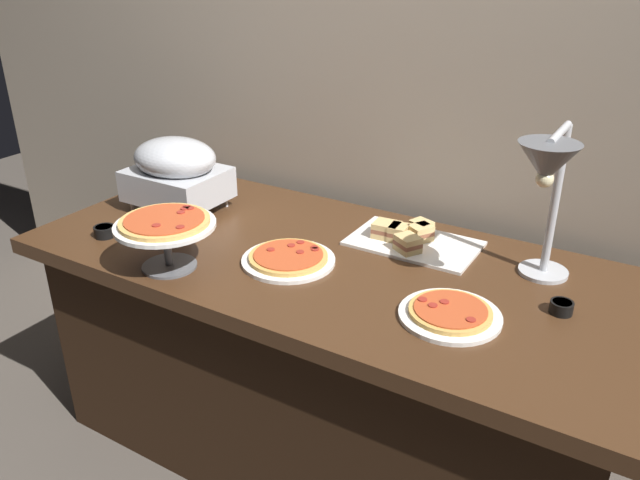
{
  "coord_description": "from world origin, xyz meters",
  "views": [
    {
      "loc": [
        0.86,
        -1.48,
        1.63
      ],
      "look_at": [
        -0.03,
        0.0,
        0.81
      ],
      "focal_mm": 35.53,
      "sensor_mm": 36.0,
      "label": 1
    }
  ],
  "objects_px": {
    "heat_lamp": "(548,177)",
    "pizza_plate_center": "(288,259)",
    "sauce_cup_near": "(104,231)",
    "sauce_cup_far": "(561,307)",
    "sandwich_platter": "(409,238)",
    "chafing_dish": "(176,170)",
    "pizza_plate_raised_stand": "(165,228)",
    "pizza_plate_front": "(450,313)"
  },
  "relations": [
    {
      "from": "heat_lamp",
      "to": "pizza_plate_center",
      "type": "bearing_deg",
      "value": -166.33
    },
    {
      "from": "sauce_cup_near",
      "to": "sauce_cup_far",
      "type": "relative_size",
      "value": 1.11
    },
    {
      "from": "sandwich_platter",
      "to": "chafing_dish",
      "type": "bearing_deg",
      "value": -169.27
    },
    {
      "from": "chafing_dish",
      "to": "heat_lamp",
      "type": "distance_m",
      "value": 1.25
    },
    {
      "from": "pizza_plate_raised_stand",
      "to": "chafing_dish",
      "type": "bearing_deg",
      "value": 128.77
    },
    {
      "from": "heat_lamp",
      "to": "pizza_plate_center",
      "type": "relative_size",
      "value": 1.6
    },
    {
      "from": "pizza_plate_center",
      "to": "sandwich_platter",
      "type": "bearing_deg",
      "value": 49.75
    },
    {
      "from": "chafing_dish",
      "to": "pizza_plate_raised_stand",
      "type": "bearing_deg",
      "value": -51.23
    },
    {
      "from": "heat_lamp",
      "to": "pizza_plate_center",
      "type": "distance_m",
      "value": 0.76
    },
    {
      "from": "heat_lamp",
      "to": "sauce_cup_near",
      "type": "bearing_deg",
      "value": -166.01
    },
    {
      "from": "pizza_plate_raised_stand",
      "to": "pizza_plate_center",
      "type": "bearing_deg",
      "value": 36.13
    },
    {
      "from": "sauce_cup_far",
      "to": "sandwich_platter",
      "type": "bearing_deg",
      "value": 160.73
    },
    {
      "from": "pizza_plate_front",
      "to": "sauce_cup_near",
      "type": "xyz_separation_m",
      "value": [
        -1.14,
        -0.11,
        0.01
      ]
    },
    {
      "from": "chafing_dish",
      "to": "sandwich_platter",
      "type": "relative_size",
      "value": 0.81
    },
    {
      "from": "pizza_plate_center",
      "to": "pizza_plate_raised_stand",
      "type": "distance_m",
      "value": 0.37
    },
    {
      "from": "chafing_dish",
      "to": "sauce_cup_near",
      "type": "distance_m",
      "value": 0.33
    },
    {
      "from": "pizza_plate_front",
      "to": "sauce_cup_near",
      "type": "distance_m",
      "value": 1.14
    },
    {
      "from": "pizza_plate_center",
      "to": "sauce_cup_far",
      "type": "height_order",
      "value": "sauce_cup_far"
    },
    {
      "from": "pizza_plate_center",
      "to": "pizza_plate_raised_stand",
      "type": "bearing_deg",
      "value": -143.87
    },
    {
      "from": "pizza_plate_center",
      "to": "sauce_cup_near",
      "type": "relative_size",
      "value": 4.21
    },
    {
      "from": "sauce_cup_far",
      "to": "pizza_plate_center",
      "type": "bearing_deg",
      "value": -170.53
    },
    {
      "from": "pizza_plate_center",
      "to": "chafing_dish",
      "type": "bearing_deg",
      "value": 165.47
    },
    {
      "from": "heat_lamp",
      "to": "pizza_plate_center",
      "type": "height_order",
      "value": "heat_lamp"
    },
    {
      "from": "chafing_dish",
      "to": "pizza_plate_front",
      "type": "relative_size",
      "value": 1.23
    },
    {
      "from": "sandwich_platter",
      "to": "sauce_cup_near",
      "type": "relative_size",
      "value": 5.97
    },
    {
      "from": "heat_lamp",
      "to": "sandwich_platter",
      "type": "bearing_deg",
      "value": 161.18
    },
    {
      "from": "sandwich_platter",
      "to": "sauce_cup_far",
      "type": "distance_m",
      "value": 0.53
    },
    {
      "from": "pizza_plate_center",
      "to": "sandwich_platter",
      "type": "relative_size",
      "value": 0.71
    },
    {
      "from": "chafing_dish",
      "to": "sauce_cup_near",
      "type": "bearing_deg",
      "value": -98.64
    },
    {
      "from": "chafing_dish",
      "to": "pizza_plate_front",
      "type": "bearing_deg",
      "value": -9.9
    },
    {
      "from": "chafing_dish",
      "to": "pizza_plate_raised_stand",
      "type": "relative_size",
      "value": 1.11
    },
    {
      "from": "heat_lamp",
      "to": "pizza_plate_raised_stand",
      "type": "xyz_separation_m",
      "value": [
        -0.95,
        -0.37,
        -0.22
      ]
    },
    {
      "from": "chafing_dish",
      "to": "pizza_plate_raised_stand",
      "type": "distance_m",
      "value": 0.45
    },
    {
      "from": "chafing_dish",
      "to": "sauce_cup_near",
      "type": "height_order",
      "value": "chafing_dish"
    },
    {
      "from": "sandwich_platter",
      "to": "sauce_cup_near",
      "type": "bearing_deg",
      "value": -152.14
    },
    {
      "from": "sauce_cup_near",
      "to": "sauce_cup_far",
      "type": "bearing_deg",
      "value": 11.66
    },
    {
      "from": "pizza_plate_center",
      "to": "sauce_cup_far",
      "type": "distance_m",
      "value": 0.77
    },
    {
      "from": "pizza_plate_raised_stand",
      "to": "sauce_cup_far",
      "type": "distance_m",
      "value": 1.1
    },
    {
      "from": "chafing_dish",
      "to": "sauce_cup_far",
      "type": "relative_size",
      "value": 5.41
    },
    {
      "from": "heat_lamp",
      "to": "sauce_cup_near",
      "type": "height_order",
      "value": "heat_lamp"
    },
    {
      "from": "pizza_plate_center",
      "to": "sauce_cup_near",
      "type": "height_order",
      "value": "sauce_cup_near"
    },
    {
      "from": "pizza_plate_center",
      "to": "heat_lamp",
      "type": "bearing_deg",
      "value": 13.67
    }
  ]
}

